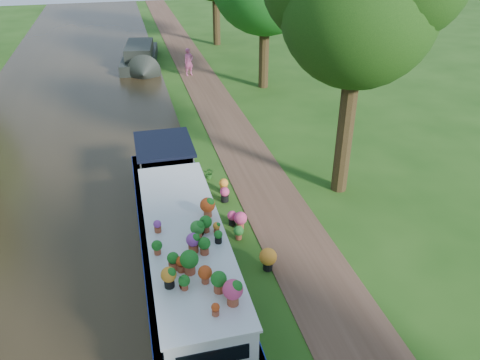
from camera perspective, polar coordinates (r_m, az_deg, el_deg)
name	(u,v)px	position (r m, az deg, el deg)	size (l,w,h in m)	color
ground	(261,255)	(13.83, 2.59, -9.12)	(100.00, 100.00, 0.00)	#1F4711
canal_water	(44,289)	(13.73, -22.82, -12.17)	(10.00, 100.00, 0.02)	black
towpath	(300,248)	(14.15, 7.31, -8.28)	(2.20, 100.00, 0.03)	#503425
plant_boat	(188,264)	(12.23, -6.39, -10.16)	(2.29, 13.52, 2.29)	silver
second_boat	(140,57)	(32.76, -12.09, 14.48)	(2.92, 7.56, 1.42)	black
pedestrian_pink	(189,62)	(29.90, -6.26, 14.12)	(0.61, 0.40, 1.67)	#C35079
verge_plant	(209,173)	(17.61, -3.76, 0.85)	(0.40, 0.35, 0.45)	#245B1B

